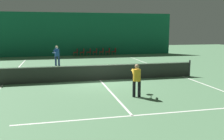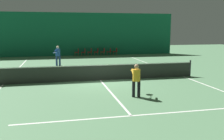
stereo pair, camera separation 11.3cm
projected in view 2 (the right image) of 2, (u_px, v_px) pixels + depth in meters
ground_plane at (100, 80)px, 15.07m from camera, size 60.00×60.00×0.00m
backdrop_curtain at (78, 34)px, 28.80m from camera, size 23.00×0.12×4.92m
court_line_baseline_far at (81, 58)px, 26.53m from camera, size 11.00×0.10×0.00m
court_line_service_far at (87, 65)px, 21.23m from camera, size 8.25×0.10×0.00m
court_line_service_near at (131, 116)px, 8.90m from camera, size 8.25×0.10×0.00m
court_line_sideline_left at (3, 85)px, 13.89m from camera, size 0.10×23.80×0.00m
court_line_sideline_right at (183, 77)px, 16.25m from camera, size 0.10×23.80×0.00m
court_line_centre at (100, 80)px, 15.07m from camera, size 0.10×12.80×0.00m
tennis_net at (100, 72)px, 14.99m from camera, size 12.00×0.10×1.07m
player_near at (136, 78)px, 11.28m from camera, size 0.58×1.32×1.51m
player_far at (58, 54)px, 20.87m from camera, size 0.67×1.41×1.69m
courtside_chair_0 at (77, 52)px, 28.55m from camera, size 0.44×0.44×0.84m
courtside_chair_1 at (84, 52)px, 28.71m from camera, size 0.44×0.44×0.84m
courtside_chair_2 at (90, 52)px, 28.87m from camera, size 0.44×0.44×0.84m
courtside_chair_3 at (97, 51)px, 29.03m from camera, size 0.44×0.44×0.84m
courtside_chair_4 at (103, 51)px, 29.19m from camera, size 0.44×0.44×0.84m
courtside_chair_5 at (109, 51)px, 29.35m from camera, size 0.44×0.44×0.84m
courtside_chair_6 at (116, 51)px, 29.51m from camera, size 0.44×0.44×0.84m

